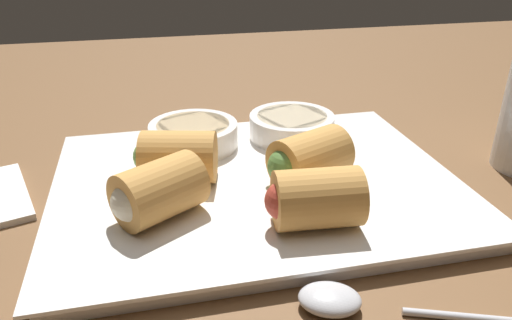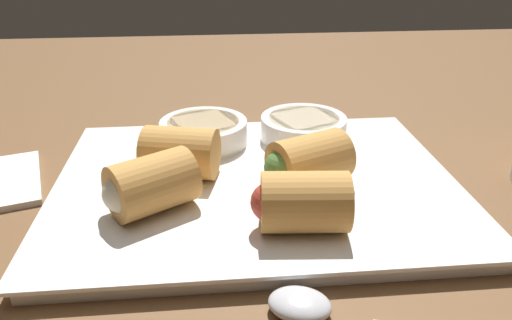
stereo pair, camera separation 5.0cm
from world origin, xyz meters
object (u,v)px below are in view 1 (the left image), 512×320
object	(u,v)px
serving_plate	(256,186)
dipping_bowl_near	(292,125)
spoon	(349,302)
dipping_bowl_far	(194,134)

from	to	relation	value
serving_plate	dipping_bowl_near	xyz separation A→B (cm)	(5.72, 8.33, 2.05)
spoon	dipping_bowl_near	bearing A→B (deg)	82.11
serving_plate	spoon	xyz separation A→B (cm)	(2.39, -15.72, -0.13)
spoon	serving_plate	bearing A→B (deg)	98.63
dipping_bowl_near	spoon	bearing A→B (deg)	-97.89
serving_plate	spoon	size ratio (longest dim) A/B	2.18
serving_plate	spoon	bearing A→B (deg)	-81.37
serving_plate	dipping_bowl_near	bearing A→B (deg)	55.52
dipping_bowl_far	spoon	bearing A→B (deg)	-73.87
dipping_bowl_far	dipping_bowl_near	bearing A→B (deg)	0.72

